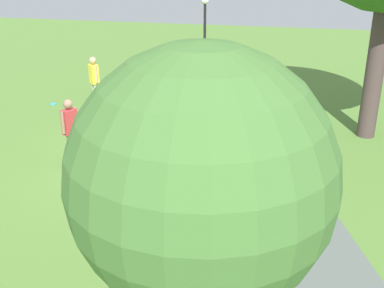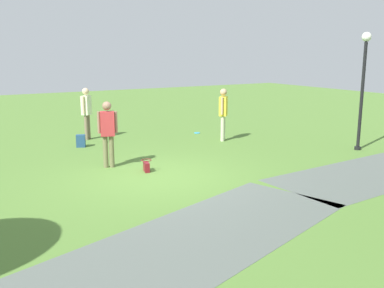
{
  "view_description": "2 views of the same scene",
  "coord_description": "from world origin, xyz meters",
  "px_view_note": "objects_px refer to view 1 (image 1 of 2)",
  "views": [
    {
      "loc": [
        10.98,
        4.01,
        5.22
      ],
      "look_at": [
        0.53,
        1.61,
        0.78
      ],
      "focal_mm": 44.42,
      "sensor_mm": 36.0,
      "label": 1
    },
    {
      "loc": [
        4.5,
        9.28,
        3.02
      ],
      "look_at": [
        -0.96,
        0.02,
        0.73
      ],
      "focal_mm": 40.74,
      "sensor_mm": 36.0,
      "label": 2
    }
  ],
  "objects_px": {
    "passerby_on_path": "(94,78)",
    "frisbee_on_grass": "(53,104)",
    "handbag_on_grass": "(116,152)",
    "lamp_post": "(205,34)",
    "woman_with_handbag": "(70,127)",
    "young_tree_near_path": "(201,182)"
  },
  "relations": [
    {
      "from": "handbag_on_grass",
      "to": "frisbee_on_grass",
      "type": "distance_m",
      "value": 5.53
    },
    {
      "from": "lamp_post",
      "to": "handbag_on_grass",
      "type": "height_order",
      "value": "lamp_post"
    },
    {
      "from": "young_tree_near_path",
      "to": "frisbee_on_grass",
      "type": "relative_size",
      "value": 19.95
    },
    {
      "from": "passerby_on_path",
      "to": "handbag_on_grass",
      "type": "distance_m",
      "value": 4.63
    },
    {
      "from": "handbag_on_grass",
      "to": "woman_with_handbag",
      "type": "bearing_deg",
      "value": -52.89
    },
    {
      "from": "woman_with_handbag",
      "to": "lamp_post",
      "type": "bearing_deg",
      "value": 165.39
    },
    {
      "from": "passerby_on_path",
      "to": "frisbee_on_grass",
      "type": "relative_size",
      "value": 7.79
    },
    {
      "from": "young_tree_near_path",
      "to": "frisbee_on_grass",
      "type": "height_order",
      "value": "young_tree_near_path"
    },
    {
      "from": "passerby_on_path",
      "to": "frisbee_on_grass",
      "type": "xyz_separation_m",
      "value": [
        0.04,
        -1.66,
        -1.04
      ]
    },
    {
      "from": "handbag_on_grass",
      "to": "lamp_post",
      "type": "bearing_deg",
      "value": 171.21
    },
    {
      "from": "young_tree_near_path",
      "to": "passerby_on_path",
      "type": "distance_m",
      "value": 13.17
    },
    {
      "from": "woman_with_handbag",
      "to": "handbag_on_grass",
      "type": "xyz_separation_m",
      "value": [
        -0.68,
        0.9,
        -0.89
      ]
    },
    {
      "from": "lamp_post",
      "to": "frisbee_on_grass",
      "type": "bearing_deg",
      "value": -59.89
    },
    {
      "from": "woman_with_handbag",
      "to": "frisbee_on_grass",
      "type": "height_order",
      "value": "woman_with_handbag"
    },
    {
      "from": "young_tree_near_path",
      "to": "passerby_on_path",
      "type": "relative_size",
      "value": 2.56
    },
    {
      "from": "frisbee_on_grass",
      "to": "handbag_on_grass",
      "type": "bearing_deg",
      "value": 45.27
    },
    {
      "from": "lamp_post",
      "to": "young_tree_near_path",
      "type": "bearing_deg",
      "value": 11.33
    },
    {
      "from": "woman_with_handbag",
      "to": "frisbee_on_grass",
      "type": "xyz_separation_m",
      "value": [
        -4.57,
        -3.03,
        -1.02
      ]
    },
    {
      "from": "woman_with_handbag",
      "to": "passerby_on_path",
      "type": "height_order",
      "value": "passerby_on_path"
    },
    {
      "from": "lamp_post",
      "to": "handbag_on_grass",
      "type": "xyz_separation_m",
      "value": [
        6.78,
        -1.05,
        -2.07
      ]
    },
    {
      "from": "handbag_on_grass",
      "to": "young_tree_near_path",
      "type": "bearing_deg",
      "value": 27.61
    },
    {
      "from": "young_tree_near_path",
      "to": "handbag_on_grass",
      "type": "bearing_deg",
      "value": -152.39
    }
  ]
}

